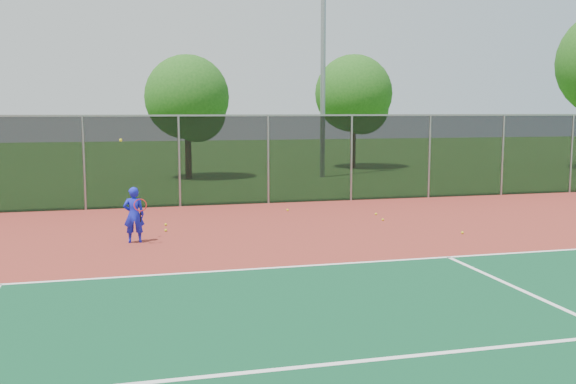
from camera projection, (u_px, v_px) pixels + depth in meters
name	position (u px, v px, depth m)	size (l,w,h in m)	color
ground	(426.00, 306.00, 10.48)	(120.00, 120.00, 0.00)	#275819
court_apron	(380.00, 275.00, 12.40)	(30.00, 20.00, 0.02)	maroon
fence_back	(268.00, 158.00, 21.82)	(30.00, 0.06, 3.03)	black
tennis_player	(134.00, 215.00, 15.35)	(0.59, 0.58, 2.50)	#161ED0
practice_ball_0	(462.00, 233.00, 16.50)	(0.07, 0.07, 0.07)	yellow
practice_ball_1	(383.00, 220.00, 18.47)	(0.07, 0.07, 0.07)	yellow
practice_ball_2	(288.00, 210.00, 20.27)	(0.07, 0.07, 0.07)	yellow
practice_ball_3	(376.00, 214.00, 19.49)	(0.07, 0.07, 0.07)	yellow
practice_ball_4	(166.00, 225.00, 17.67)	(0.07, 0.07, 0.07)	yellow
practice_ball_5	(166.00, 230.00, 16.82)	(0.07, 0.07, 0.07)	yellow
floodlight_n	(323.00, 25.00, 29.95)	(0.90, 0.40, 12.75)	gray
tree_back_left	(190.00, 101.00, 29.75)	(3.93, 3.93, 5.77)	#372114
tree_back_mid	(356.00, 97.00, 35.34)	(4.26, 4.26, 6.26)	#372114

